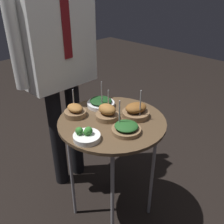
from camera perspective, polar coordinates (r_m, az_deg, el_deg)
name	(u,v)px	position (r m, az deg, el deg)	size (l,w,h in m)	color
ground_plane	(112,212)	(1.87, 0.00, -21.91)	(8.00, 8.00, 0.00)	black
serving_cart	(112,130)	(1.41, 0.00, -4.13)	(0.60, 0.60, 0.75)	brown
bowl_roast_front_left	(107,113)	(1.38, -1.10, -0.15)	(0.13, 0.13, 0.16)	brown
bowl_spinach_back_right	(126,128)	(1.27, 3.27, -3.70)	(0.15, 0.15, 0.17)	brown
bowl_roast_mid_left	(75,111)	(1.42, -8.41, 0.20)	(0.12, 0.12, 0.15)	brown
bowl_spinach_mid_right	(101,103)	(1.52, -2.56, 2.14)	(0.17, 0.17, 0.18)	silver
bowl_roast_back_left	(136,111)	(1.40, 5.45, 0.19)	(0.15, 0.15, 0.18)	brown
bowl_broccoli_near_rim	(86,136)	(1.22, -5.89, -5.41)	(0.13, 0.13, 0.07)	white
waiter_figure	(58,49)	(1.65, -12.35, 13.79)	(0.61, 0.23, 1.64)	black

